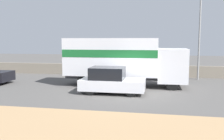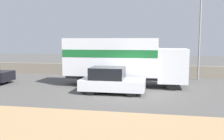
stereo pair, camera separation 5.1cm
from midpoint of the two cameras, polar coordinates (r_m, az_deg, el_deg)
ground_plane at (r=14.70m, az=1.98°, el=-5.70°), size 80.00×80.00×0.00m
dirt_shoulder_foreground at (r=8.35m, az=-5.40°, el=-15.47°), size 60.00×6.30×0.04m
stone_wall_backdrop at (r=22.42m, az=5.10°, el=-0.09°), size 60.00×0.35×1.00m
street_lamp at (r=21.31m, az=19.57°, el=9.92°), size 0.56×0.28×7.85m
box_truck at (r=17.36m, az=2.27°, el=2.59°), size 8.34×2.32×3.32m
car_hatchback at (r=14.99m, az=-0.17°, el=-2.49°), size 3.86×1.75×1.58m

